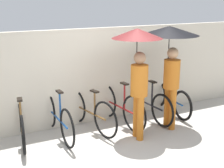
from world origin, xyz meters
TOP-DOWN VIEW (x-y plane):
  - ground_plane at (0.00, 0.00)m, footprint 30.00×30.00m
  - back_wall at (0.00, 1.83)m, footprint 11.36×0.12m
  - parked_bicycle_0 at (-1.68, 1.47)m, footprint 0.44×1.66m
  - parked_bicycle_1 at (-1.01, 1.40)m, footprint 0.44×1.80m
  - parked_bicycle_2 at (-0.34, 1.42)m, footprint 0.53×1.75m
  - parked_bicycle_3 at (0.33, 1.40)m, footprint 0.44×1.78m
  - parked_bicycle_4 at (1.01, 1.40)m, footprint 0.44×1.80m
  - parked_bicycle_5 at (1.68, 1.46)m, footprint 0.44×1.68m
  - pedestrian_leading at (0.34, 0.71)m, footprint 0.93×0.93m
  - pedestrian_center at (1.16, 0.85)m, footprint 1.15×1.15m

SIDE VIEW (x-z plane):
  - ground_plane at x=0.00m, z-range 0.00..0.00m
  - parked_bicycle_5 at x=1.68m, z-range -0.18..0.89m
  - parked_bicycle_0 at x=-1.68m, z-range -0.14..0.87m
  - parked_bicycle_4 at x=1.01m, z-range -0.15..0.90m
  - parked_bicycle_2 at x=-0.34m, z-range -0.11..0.87m
  - parked_bicycle_1 at x=-1.01m, z-range -0.11..0.88m
  - parked_bicycle_3 at x=0.33m, z-range -0.10..0.89m
  - back_wall at x=0.00m, z-range 0.00..2.00m
  - pedestrian_leading at x=0.34m, z-range 0.55..2.62m
  - pedestrian_center at x=1.16m, z-range 0.65..2.72m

